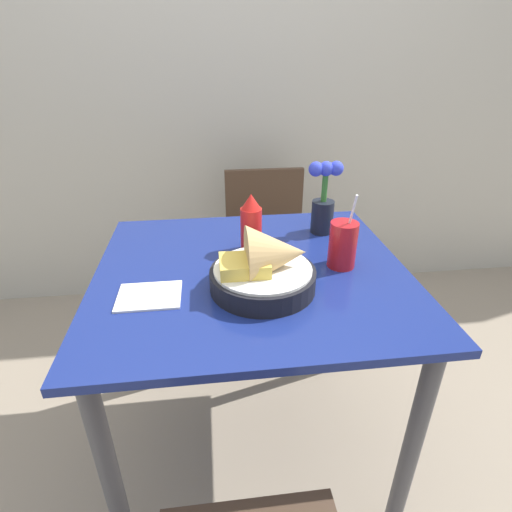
# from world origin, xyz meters

# --- Properties ---
(ground_plane) EXTENTS (12.00, 12.00, 0.00)m
(ground_plane) POSITION_xyz_m (0.00, 0.00, 0.00)
(ground_plane) COLOR gray
(wall_window) EXTENTS (7.00, 0.06, 2.60)m
(wall_window) POSITION_xyz_m (0.00, 1.20, 1.30)
(wall_window) COLOR #B7B2A3
(wall_window) RESTS_ON ground_plane
(dining_table) EXTENTS (0.92, 0.84, 0.78)m
(dining_table) POSITION_xyz_m (0.00, 0.00, 0.65)
(dining_table) COLOR navy
(dining_table) RESTS_ON ground_plane
(chair_far_window) EXTENTS (0.40, 0.40, 0.83)m
(chair_far_window) POSITION_xyz_m (0.17, 0.81, 0.49)
(chair_far_window) COLOR #473323
(chair_far_window) RESTS_ON ground_plane
(food_basket) EXTENTS (0.29, 0.29, 0.18)m
(food_basket) POSITION_xyz_m (0.03, -0.11, 0.84)
(food_basket) COLOR black
(food_basket) RESTS_ON dining_table
(ketchup_bottle) EXTENTS (0.07, 0.07, 0.19)m
(ketchup_bottle) POSITION_xyz_m (0.01, 0.13, 0.87)
(ketchup_bottle) COLOR red
(ketchup_bottle) RESTS_ON dining_table
(drink_cup) EXTENTS (0.08, 0.08, 0.24)m
(drink_cup) POSITION_xyz_m (0.27, -0.01, 0.84)
(drink_cup) COLOR red
(drink_cup) RESTS_ON dining_table
(flower_vase) EXTENTS (0.12, 0.08, 0.25)m
(flower_vase) POSITION_xyz_m (0.28, 0.24, 0.90)
(flower_vase) COLOR black
(flower_vase) RESTS_ON dining_table
(napkin) EXTENTS (0.17, 0.13, 0.01)m
(napkin) POSITION_xyz_m (-0.29, -0.12, 0.78)
(napkin) COLOR white
(napkin) RESTS_ON dining_table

